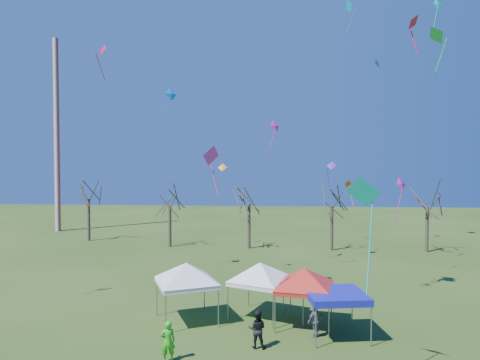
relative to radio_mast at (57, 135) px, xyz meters
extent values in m
plane|color=#294516|center=(28.00, -34.00, -12.50)|extent=(140.00, 140.00, 0.00)
cylinder|color=silver|center=(0.00, 0.00, 0.00)|extent=(0.70, 0.70, 25.00)
cylinder|color=#3D2D21|center=(7.15, -6.62, -10.11)|extent=(0.32, 0.32, 4.78)
cylinder|color=#3D2D21|center=(17.23, -9.35, -10.36)|extent=(0.32, 0.32, 4.28)
cylinder|color=#3D2D21|center=(25.63, -9.62, -10.18)|extent=(0.32, 0.32, 4.64)
cylinder|color=#3D2D21|center=(34.03, -9.96, -10.26)|extent=(0.32, 0.32, 4.49)
cylinder|color=#3D2D21|center=(43.36, -10.00, -10.26)|extent=(0.32, 0.32, 4.47)
cylinder|color=gray|center=(22.73, -32.42, -11.50)|extent=(0.06, 0.06, 2.01)
cylinder|color=gray|center=(21.55, -29.87, -11.50)|extent=(0.06, 0.06, 2.01)
cylinder|color=gray|center=(25.28, -31.25, -11.50)|extent=(0.06, 0.06, 2.01)
cylinder|color=gray|center=(24.11, -28.70, -11.50)|extent=(0.06, 0.06, 2.01)
cube|color=white|center=(23.42, -30.56, -10.37)|extent=(3.99, 3.99, 0.24)
pyramid|color=white|center=(23.42, -30.56, -9.25)|extent=(3.86, 3.86, 1.00)
cylinder|color=gray|center=(25.69, -30.30, -11.54)|extent=(0.06, 0.06, 1.92)
cylinder|color=gray|center=(26.69, -27.80, -11.54)|extent=(0.06, 0.06, 1.92)
cylinder|color=gray|center=(28.19, -31.30, -11.54)|extent=(0.06, 0.06, 1.92)
cylinder|color=gray|center=(29.19, -28.80, -11.54)|extent=(0.06, 0.06, 1.92)
cube|color=white|center=(27.44, -29.55, -10.46)|extent=(3.75, 3.75, 0.23)
pyramid|color=white|center=(27.44, -29.55, -9.39)|extent=(3.79, 3.79, 0.96)
cylinder|color=gray|center=(28.28, -31.87, -11.53)|extent=(0.06, 0.06, 1.94)
cylinder|color=gray|center=(28.76, -29.21, -11.53)|extent=(0.06, 0.06, 1.94)
cylinder|color=gray|center=(30.95, -32.35, -11.53)|extent=(0.06, 0.06, 1.94)
cylinder|color=gray|center=(31.43, -29.68, -11.53)|extent=(0.06, 0.06, 1.94)
cube|color=red|center=(29.86, -30.78, -10.45)|extent=(3.37, 3.37, 0.23)
pyramid|color=red|center=(29.86, -30.78, -9.36)|extent=(4.04, 4.04, 0.97)
cylinder|color=gray|center=(30.20, -33.53, -11.55)|extent=(0.06, 0.06, 1.91)
cylinder|color=gray|center=(29.78, -30.90, -11.55)|extent=(0.06, 0.06, 1.91)
cylinder|color=gray|center=(32.83, -33.12, -11.55)|extent=(0.06, 0.06, 1.91)
cylinder|color=gray|center=(32.42, -30.48, -11.55)|extent=(0.06, 0.06, 1.91)
cube|color=#0F139D|center=(31.31, -32.01, -10.48)|extent=(3.27, 3.27, 0.23)
cube|color=#0F139D|center=(31.31, -32.01, -10.31)|extent=(3.27, 3.27, 0.11)
imported|color=slate|center=(30.31, -32.21, -11.67)|extent=(1.03, 0.89, 1.66)
imported|color=black|center=(27.45, -33.68, -11.61)|extent=(0.93, 0.76, 1.78)
imported|color=green|center=(23.59, -35.39, -11.60)|extent=(0.77, 0.65, 1.79)
cone|color=#E4153F|center=(15.85, -23.37, 4.43)|extent=(0.90, 0.86, 0.84)
cube|color=#E4153F|center=(15.58, -23.14, 3.26)|extent=(0.52, 0.58, 1.92)
cone|color=#DF31A8|center=(36.75, -24.09, -5.15)|extent=(1.06, 1.00, 0.99)
cube|color=#DF31A8|center=(36.54, -24.28, -6.61)|extent=(0.43, 0.49, 2.41)
cone|color=#D930AB|center=(25.28, -33.91, -3.42)|extent=(0.99, 1.10, 0.97)
cube|color=#D930AB|center=(25.43, -33.71, -4.47)|extent=(0.45, 0.35, 1.59)
cone|color=green|center=(35.40, -33.77, 1.90)|extent=(0.84, 1.07, 0.81)
cube|color=green|center=(35.47, -34.06, 0.84)|extent=(0.62, 0.20, 1.66)
cone|color=#FFA20D|center=(23.14, -11.81, -4.08)|extent=(0.90, 0.60, 0.76)
cube|color=#FFA20D|center=(22.83, -11.82, -5.12)|extent=(0.05, 0.66, 1.65)
cone|color=red|center=(34.54, -33.18, 2.68)|extent=(0.86, 0.94, 0.68)
cube|color=red|center=(34.63, -33.04, 1.88)|extent=(0.33, 0.23, 1.21)
cone|color=blue|center=(35.28, -23.26, 3.13)|extent=(0.40, 0.68, 0.60)
cube|color=blue|center=(35.30, -23.38, 2.37)|extent=(0.29, 0.08, 1.21)
cone|color=#601BBE|center=(33.34, -14.64, -3.90)|extent=(1.01, 0.81, 0.78)
cube|color=#601BBE|center=(33.06, -14.54, -4.99)|extent=(0.26, 0.60, 1.74)
cone|color=#0CBAB7|center=(31.66, -36.88, -4.89)|extent=(1.61, 1.44, 1.28)
cube|color=#0CBAB7|center=(31.87, -37.02, -7.02)|extent=(0.33, 0.47, 3.57)
cone|color=#DD3192|center=(28.28, -17.55, -0.59)|extent=(1.20, 1.28, 1.10)
cube|color=#DD3192|center=(28.07, -17.81, -1.75)|extent=(0.57, 0.48, 1.75)
cone|color=purple|center=(43.17, -13.60, -6.50)|extent=(0.60, 0.87, 0.72)
cube|color=purple|center=(43.15, -13.76, -7.69)|extent=(0.36, 0.08, 1.98)
cone|color=#0CBF9C|center=(35.90, -32.44, 3.72)|extent=(0.61, 0.49, 0.56)
cube|color=#0CBF9C|center=(35.80, -32.50, 3.05)|extent=(0.18, 0.27, 1.07)
cone|color=#0DA8C6|center=(35.42, -10.98, 11.51)|extent=(0.81, 1.43, 1.34)
cube|color=#0DA8C6|center=(35.52, -11.38, 10.02)|extent=(0.83, 0.27, 2.32)
cone|color=#F7590D|center=(35.22, -12.18, -5.66)|extent=(0.83, 0.56, 0.76)
cube|color=#F7590D|center=(35.60, -12.03, -6.93)|extent=(0.34, 0.81, 2.17)
cone|color=#158EE9|center=(18.24, -12.63, 3.02)|extent=(1.27, 1.32, 1.36)
cube|color=#158EE9|center=(18.00, -12.89, 1.46)|extent=(0.57, 0.53, 2.44)
camera|label=1|loc=(28.24, -53.54, -3.88)|focal=32.00mm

